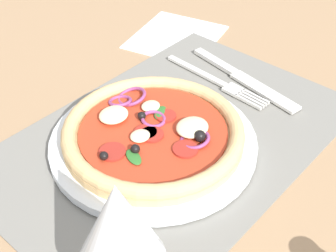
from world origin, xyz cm
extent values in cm
cube|color=#9E7A56|center=(0.00, 0.00, -1.20)|extent=(190.00, 140.00, 2.40)
cube|color=slate|center=(0.00, 0.00, 0.20)|extent=(45.80, 30.51, 0.40)
cylinder|color=white|center=(2.96, -0.52, 0.95)|extent=(25.04, 25.04, 1.09)
cylinder|color=tan|center=(2.96, -0.52, 1.99)|extent=(21.70, 21.70, 1.00)
torus|color=tan|center=(2.96, -0.52, 2.85)|extent=(21.76, 21.76, 1.80)
cylinder|color=#B7381E|center=(2.96, -0.52, 2.64)|extent=(17.79, 17.79, 0.30)
ellipsoid|color=beige|center=(5.00, -0.68, 3.16)|extent=(2.44, 2.20, 0.73)
ellipsoid|color=beige|center=(0.25, -3.70, 3.16)|extent=(2.47, 2.22, 0.74)
ellipsoid|color=beige|center=(-0.37, 3.03, 3.40)|extent=(4.07, 3.66, 1.22)
ellipsoid|color=beige|center=(4.46, -5.69, 3.36)|extent=(3.75, 3.37, 1.12)
sphere|color=black|center=(0.73, 4.75, 3.49)|extent=(1.39, 1.39, 1.39)
sphere|color=black|center=(2.31, -3.02, 3.32)|extent=(1.04, 1.04, 1.04)
sphere|color=black|center=(7.12, 0.64, 3.34)|extent=(1.09, 1.09, 1.09)
sphere|color=black|center=(10.19, -1.18, 3.30)|extent=(1.02, 1.02, 1.02)
torus|color=#8E3D75|center=(0.43, -7.06, 3.04)|extent=(4.04, 3.90, 1.84)
torus|color=#8E3D75|center=(1.56, -1.76, 3.04)|extent=(3.10, 3.12, 0.74)
torus|color=#8E3D75|center=(1.68, -7.46, 3.04)|extent=(3.15, 3.09, 1.31)
torus|color=#8E3D75|center=(1.11, 4.35, 3.04)|extent=(3.66, 3.60, 1.36)
cylinder|color=#A3281E|center=(8.85, -1.27, 2.94)|extent=(3.06, 3.06, 0.30)
cylinder|color=#A3281E|center=(3.73, -0.06, 2.94)|extent=(2.80, 2.80, 0.30)
cylinder|color=#A3281E|center=(3.93, -0.85, 2.94)|extent=(2.74, 2.74, 0.30)
cylinder|color=#A3281E|center=(3.09, 4.57, 2.94)|extent=(2.93, 2.93, 0.30)
cylinder|color=#A3281E|center=(-0.32, -1.14, 2.94)|extent=(2.59, 2.59, 0.30)
ellipsoid|color=#2D6B28|center=(7.91, 1.15, 2.99)|extent=(2.30, 3.11, 0.30)
ellipsoid|color=#2D6B28|center=(-0.30, -2.04, 2.99)|extent=(3.13, 2.53, 0.30)
cube|color=silver|center=(-13.37, -6.96, 0.62)|extent=(1.52, 11.19, 0.44)
cube|color=silver|center=(-12.99, -0.13, 0.62)|extent=(2.34, 2.64, 0.44)
cube|color=silver|center=(-11.90, 3.24, 0.62)|extent=(0.56, 4.33, 0.44)
cube|color=silver|center=(-12.50, 3.27, 0.62)|extent=(0.56, 4.33, 0.44)
cube|color=silver|center=(-13.09, 3.31, 0.62)|extent=(0.56, 4.33, 0.44)
cube|color=silver|center=(-13.69, 3.34, 0.62)|extent=(0.56, 4.33, 0.44)
cube|color=silver|center=(-17.28, -6.39, 0.71)|extent=(2.72, 8.50, 0.62)
cube|color=silver|center=(-15.57, 3.46, 0.62)|extent=(3.96, 11.77, 0.44)
cone|color=silver|center=(19.47, 11.58, 10.65)|extent=(7.20, 7.20, 8.50)
cone|color=orange|center=(19.47, 11.58, 9.79)|extent=(5.25, 5.25, 5.97)
cube|color=white|center=(-19.98, -16.67, 0.18)|extent=(17.71, 16.66, 0.36)
camera|label=1|loc=(33.73, 29.13, 38.41)|focal=50.11mm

